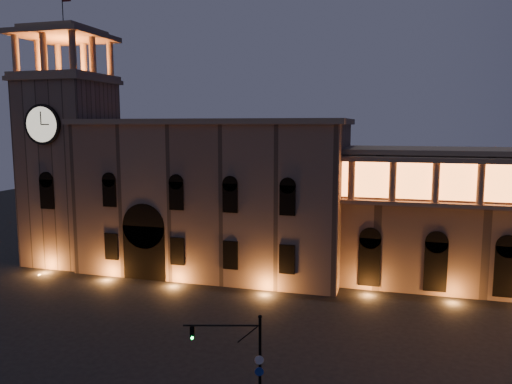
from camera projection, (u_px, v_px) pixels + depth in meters
ground at (139, 351)px, 37.64m from camera, size 160.00×160.00×0.00m
government_building at (213, 196)px, 57.97m from camera, size 30.80×12.80×17.60m
clock_tower at (70, 161)px, 61.47m from camera, size 9.80×9.80×32.40m
traffic_light at (246, 365)px, 28.49m from camera, size 4.47×1.45×6.32m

